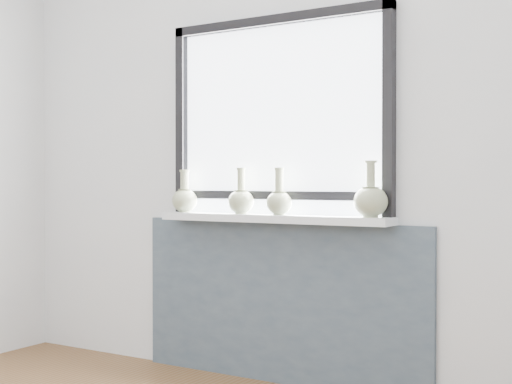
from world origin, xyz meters
The scene contains 8 objects.
back_wall centered at (0.00, 1.81, 1.30)m, with size 3.60×0.02×2.60m, color silver.
apron_panel centered at (0.00, 1.78, 0.43)m, with size 1.70×0.03×0.86m, color #4A5764.
windowsill centered at (0.00, 1.71, 0.88)m, with size 1.32×0.18×0.04m, color white.
window centered at (0.00, 1.77, 1.44)m, with size 1.30×0.06×1.05m.
vase_a centered at (-0.56, 1.70, 0.98)m, with size 0.14×0.14×0.24m.
vase_b centered at (-0.18, 1.70, 0.98)m, with size 0.14×0.14×0.25m.
vase_c centered at (0.06, 1.68, 0.98)m, with size 0.13×0.13×0.25m.
vase_d centered at (0.56, 1.69, 0.99)m, with size 0.17×0.17×0.27m.
Camera 1 is at (1.87, -1.51, 1.07)m, focal length 50.00 mm.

